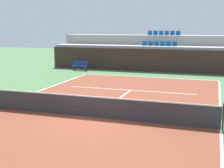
{
  "coord_description": "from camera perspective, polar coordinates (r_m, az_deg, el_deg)",
  "views": [
    {
      "loc": [
        5.08,
        -12.66,
        4.04
      ],
      "look_at": [
        0.21,
        2.0,
        1.2
      ],
      "focal_mm": 50.13,
      "sensor_mm": 36.0,
      "label": 1
    }
  ],
  "objects": [
    {
      "name": "stands_tier_upper",
      "position": [
        32.19,
        9.3,
        5.94
      ],
      "size": [
        20.48,
        2.4,
        3.2
      ],
      "primitive_type": "cube",
      "color": "#9E9E99",
      "rests_on": "ground_plane"
    },
    {
      "name": "back_wall",
      "position": [
        28.56,
        8.05,
        4.26
      ],
      "size": [
        20.48,
        0.3,
        2.06
      ],
      "primitive_type": "cube",
      "color": "#33231E",
      "rests_on": "ground_plane"
    },
    {
      "name": "stands_tier_lower",
      "position": [
        29.87,
        8.53,
        4.72
      ],
      "size": [
        20.48,
        2.4,
        2.26
      ],
      "primitive_type": "cube",
      "color": "#9E9E99",
      "rests_on": "ground_plane"
    },
    {
      "name": "court_surface",
      "position": [
        14.23,
        -3.35,
        -6.08
      ],
      "size": [
        11.0,
        24.0,
        0.01
      ],
      "primitive_type": "cube",
      "color": "brown",
      "rests_on": "ground_plane"
    },
    {
      "name": "seating_row_upper",
      "position": [
        32.2,
        9.42,
        9.01
      ],
      "size": [
        3.27,
        0.44,
        0.44
      ],
      "color": "#145193",
      "rests_on": "stands_tier_upper"
    },
    {
      "name": "ground_plane",
      "position": [
        14.23,
        -3.35,
        -6.1
      ],
      "size": [
        80.0,
        80.0,
        0.0
      ],
      "primitive_type": "plane",
      "color": "#477042"
    },
    {
      "name": "service_line_far",
      "position": [
        20.13,
        3.39,
        -1.14
      ],
      "size": [
        8.26,
        0.1,
        0.0
      ],
      "primitive_type": "cube",
      "color": "white",
      "rests_on": "court_surface"
    },
    {
      "name": "tennis_net",
      "position": [
        14.09,
        -3.38,
        -4.12
      ],
      "size": [
        11.08,
        0.08,
        1.07
      ],
      "color": "black",
      "rests_on": "court_surface"
    },
    {
      "name": "seating_row_lower",
      "position": [
        29.87,
        8.63,
        7.14
      ],
      "size": [
        3.27,
        0.44,
        0.44
      ],
      "color": "#145193",
      "rests_on": "stands_tier_lower"
    },
    {
      "name": "baseline_far",
      "position": [
        25.45,
        6.63,
        1.24
      ],
      "size": [
        11.0,
        0.1,
        0.0
      ],
      "primitive_type": "cube",
      "color": "white",
      "rests_on": "court_surface"
    },
    {
      "name": "player_bench",
      "position": [
        29.28,
        -5.79,
        3.44
      ],
      "size": [
        1.5,
        0.4,
        0.85
      ],
      "color": "navy",
      "rests_on": "ground_plane"
    },
    {
      "name": "sideline_right",
      "position": [
        13.29,
        19.26,
        -7.83
      ],
      "size": [
        0.1,
        24.0,
        0.0
      ],
      "primitive_type": "cube",
      "color": "white",
      "rests_on": "court_surface"
    },
    {
      "name": "centre_service_line",
      "position": [
        17.14,
        0.61,
        -3.18
      ],
      "size": [
        0.1,
        6.4,
        0.0
      ],
      "primitive_type": "cube",
      "color": "white",
      "rests_on": "court_surface"
    }
  ]
}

